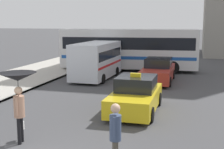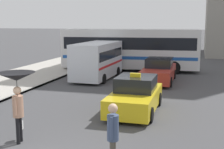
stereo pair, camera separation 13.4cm
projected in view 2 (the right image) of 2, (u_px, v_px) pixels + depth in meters
The scene contains 6 objects.
taxi at pixel (135, 96), 13.37m from camera, with size 1.91×4.09×1.68m.
sedan_red at pixel (159, 71), 19.96m from camera, with size 1.91×4.58×1.51m.
ambulance_van at pixel (97, 59), 20.97m from camera, with size 2.21×5.24×2.44m.
city_bus at pixel (130, 48), 24.50m from camera, with size 10.73×3.43×3.25m.
pedestrian_with_umbrella at pixel (17, 86), 9.69m from camera, with size 1.16×1.16×2.28m.
pedestrian_man at pixel (113, 132), 7.90m from camera, with size 0.32×0.45×1.81m.
Camera 2 is at (4.45, -6.68, 3.84)m, focal length 50.00 mm.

